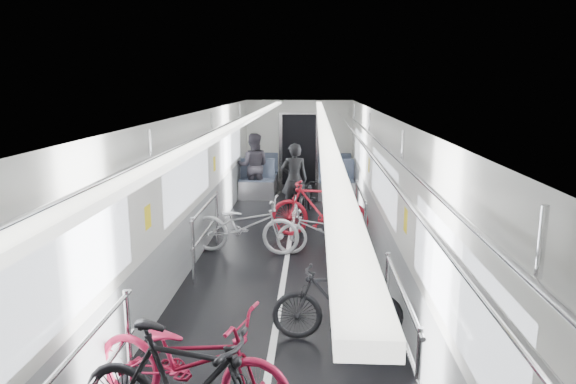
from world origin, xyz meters
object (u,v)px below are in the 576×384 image
(person_seated, at_px, (253,166))
(bike_right_near, at_px, (338,303))
(person_standing, at_px, (294,179))
(bike_left_far, at_px, (245,225))
(bike_right_far, at_px, (319,209))
(bike_left_near, at_px, (190,360))
(bike_right_mid, at_px, (322,230))
(bike_aisle, at_px, (307,197))

(person_seated, bearing_deg, bike_right_near, 101.71)
(person_standing, xyz_separation_m, person_seated, (-1.09, 1.66, 0.02))
(bike_left_far, height_order, bike_right_near, bike_left_far)
(bike_right_far, distance_m, person_standing, 1.78)
(bike_left_near, bearing_deg, person_standing, 10.61)
(bike_left_near, distance_m, bike_left_far, 4.37)
(bike_right_mid, xyz_separation_m, person_seated, (-1.67, 4.23, 0.41))
(bike_left_far, bearing_deg, bike_left_near, -172.37)
(bike_right_far, height_order, bike_aisle, bike_right_far)
(bike_left_far, distance_m, bike_right_mid, 1.32)
(bike_right_near, relative_size, bike_aisle, 0.88)
(person_standing, bearing_deg, person_seated, -61.87)
(bike_right_near, relative_size, bike_right_far, 0.80)
(bike_right_near, height_order, bike_right_mid, bike_right_near)
(bike_right_near, distance_m, bike_right_mid, 3.08)
(person_standing, bearing_deg, bike_left_near, 79.68)
(bike_right_mid, bearing_deg, bike_left_near, -26.48)
(bike_right_near, bearing_deg, bike_left_near, -44.21)
(person_seated, bearing_deg, bike_right_far, 113.84)
(bike_left_far, xyz_separation_m, bike_aisle, (1.01, 2.54, -0.05))
(bike_left_far, distance_m, person_standing, 2.75)
(bike_aisle, distance_m, person_standing, 0.46)
(bike_left_far, relative_size, bike_right_mid, 1.19)
(bike_right_far, xyz_separation_m, bike_aisle, (-0.26, 1.58, -0.11))
(bike_aisle, height_order, person_standing, person_standing)
(bike_right_far, bearing_deg, bike_right_mid, 9.90)
(bike_left_near, xyz_separation_m, bike_left_far, (-0.11, 4.37, -0.00))
(bike_right_mid, xyz_separation_m, person_standing, (-0.58, 2.57, 0.39))
(bike_left_near, height_order, bike_right_far, bike_right_far)
(bike_aisle, xyz_separation_m, person_standing, (-0.28, 0.10, 0.36))
(bike_left_far, distance_m, person_seated, 4.33)
(bike_left_far, bearing_deg, bike_right_far, -46.63)
(bike_left_near, relative_size, bike_right_mid, 1.20)
(person_seated, bearing_deg, person_standing, 121.16)
(bike_left_near, height_order, bike_aisle, bike_left_near)
(bike_right_near, xyz_separation_m, person_seated, (-1.81, 7.30, 0.38))
(bike_right_far, bearing_deg, person_standing, -155.16)
(bike_left_near, distance_m, bike_aisle, 6.96)
(person_seated, bearing_deg, bike_left_far, 92.62)
(bike_aisle, bearing_deg, bike_left_near, -89.50)
(bike_left_near, distance_m, person_standing, 7.04)
(bike_right_mid, distance_m, bike_aisle, 2.49)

